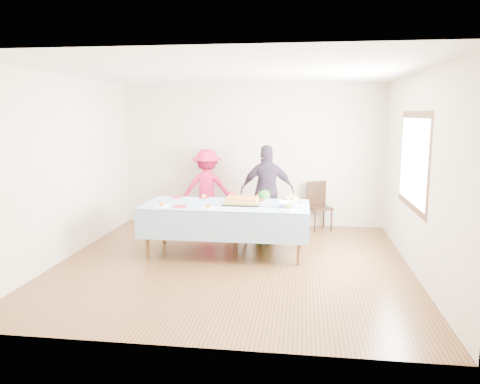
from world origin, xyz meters
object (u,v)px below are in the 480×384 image
at_px(birthday_cake, 242,201).
at_px(dining_chair, 318,203).
at_px(party_table, 226,208).
at_px(adult_left, 207,188).

height_order(birthday_cake, dining_chair, dining_chair).
distance_m(birthday_cake, dining_chair, 2.18).
relative_size(party_table, birthday_cake, 4.48).
height_order(party_table, birthday_cake, birthday_cake).
height_order(party_table, dining_chair, dining_chair).
bearing_deg(dining_chair, adult_left, 159.63).
bearing_deg(adult_left, dining_chair, 178.65).
distance_m(dining_chair, adult_left, 2.11).
distance_m(party_table, adult_left, 1.84).
xyz_separation_m(dining_chair, adult_left, (-2.09, -0.09, 0.25)).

